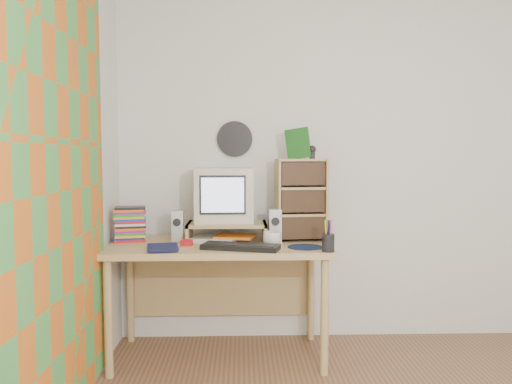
{
  "coord_description": "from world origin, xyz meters",
  "views": [
    {
      "loc": [
        -0.88,
        -1.8,
        1.32
      ],
      "look_at": [
        -0.79,
        1.33,
        1.08
      ],
      "focal_mm": 35.0,
      "sensor_mm": 36.0,
      "label": 1
    }
  ],
  "objects": [
    {
      "name": "back_wall",
      "position": [
        0.0,
        1.75,
        1.25
      ],
      "size": [
        3.5,
        0.0,
        3.5
      ],
      "primitive_type": "plane",
      "rotation": [
        1.57,
        0.0,
        0.0
      ],
      "color": "silver",
      "rests_on": "floor"
    },
    {
      "name": "curtain",
      "position": [
        -1.71,
        0.48,
        1.15
      ],
      "size": [
        0.0,
        2.2,
        2.2
      ],
      "primitive_type": "plane",
      "rotation": [
        1.57,
        0.0,
        1.57
      ],
      "color": "#CD631D",
      "rests_on": "left_wall"
    },
    {
      "name": "wall_disc",
      "position": [
        -0.93,
        1.73,
        1.43
      ],
      "size": [
        0.25,
        0.02,
        0.25
      ],
      "primitive_type": "cylinder",
      "rotation": [
        1.57,
        0.0,
        0.0
      ],
      "color": "black",
      "rests_on": "back_wall"
    },
    {
      "name": "desk",
      "position": [
        -1.03,
        1.44,
        0.62
      ],
      "size": [
        1.4,
        0.7,
        0.75
      ],
      "color": "tan",
      "rests_on": "floor"
    },
    {
      "name": "monitor_riser",
      "position": [
        -0.98,
        1.48,
        0.84
      ],
      "size": [
        0.52,
        0.3,
        0.12
      ],
      "color": "tan",
      "rests_on": "desk"
    },
    {
      "name": "crt_monitor",
      "position": [
        -1.0,
        1.53,
        1.05
      ],
      "size": [
        0.4,
        0.4,
        0.36
      ],
      "primitive_type": "cube",
      "rotation": [
        0.0,
        0.0,
        0.05
      ],
      "color": "beige",
      "rests_on": "monitor_riser"
    },
    {
      "name": "speaker_left",
      "position": [
        -1.3,
        1.44,
        0.85
      ],
      "size": [
        0.08,
        0.08,
        0.2
      ],
      "primitive_type": "cube",
      "rotation": [
        0.0,
        0.0,
        0.04
      ],
      "color": "#BCBDC1",
      "rests_on": "desk"
    },
    {
      "name": "speaker_right",
      "position": [
        -0.67,
        1.42,
        0.86
      ],
      "size": [
        0.08,
        0.08,
        0.22
      ],
      "primitive_type": "cube",
      "rotation": [
        0.0,
        0.0,
        0.05
      ],
      "color": "#BCBDC1",
      "rests_on": "desk"
    },
    {
      "name": "keyboard",
      "position": [
        -0.89,
        1.16,
        0.77
      ],
      "size": [
        0.49,
        0.28,
        0.03
      ],
      "primitive_type": "cube",
      "rotation": [
        0.0,
        0.0,
        -0.27
      ],
      "color": "black",
      "rests_on": "desk"
    },
    {
      "name": "dvd_stack",
      "position": [
        -1.62,
        1.48,
        0.89
      ],
      "size": [
        0.22,
        0.17,
        0.27
      ],
      "primitive_type": null,
      "rotation": [
        0.0,
        0.0,
        0.2
      ],
      "color": "brown",
      "rests_on": "desk"
    },
    {
      "name": "cd_rack",
      "position": [
        -0.49,
        1.47,
        1.02
      ],
      "size": [
        0.34,
        0.21,
        0.54
      ],
      "primitive_type": "cube",
      "rotation": [
        0.0,
        0.0,
        0.1
      ],
      "color": "tan",
      "rests_on": "desk"
    },
    {
      "name": "mug",
      "position": [
        -0.7,
        1.26,
        0.8
      ],
      "size": [
        0.12,
        0.12,
        0.09
      ],
      "primitive_type": "imported",
      "rotation": [
        0.0,
        0.0,
        -0.04
      ],
      "color": "silver",
      "rests_on": "desk"
    },
    {
      "name": "diary",
      "position": [
        -1.45,
        1.16,
        0.77
      ],
      "size": [
        0.25,
        0.2,
        0.04
      ],
      "primitive_type": "imported",
      "rotation": [
        0.0,
        0.0,
        0.18
      ],
      "color": "#0F1337",
      "rests_on": "desk"
    },
    {
      "name": "mousepad",
      "position": [
        -0.49,
        1.22,
        0.75
      ],
      "size": [
        0.22,
        0.22,
        0.0
      ],
      "primitive_type": "cylinder",
      "rotation": [
        0.0,
        0.0,
        0.02
      ],
      "color": "black",
      "rests_on": "desk"
    },
    {
      "name": "pen_cup",
      "position": [
        -0.38,
        1.08,
        0.82
      ],
      "size": [
        0.09,
        0.09,
        0.15
      ],
      "primitive_type": null,
      "rotation": [
        0.0,
        0.0,
        -0.3
      ],
      "color": "black",
      "rests_on": "desk"
    },
    {
      "name": "papers",
      "position": [
        -1.01,
        1.45,
        0.77
      ],
      "size": [
        0.33,
        0.27,
        0.04
      ],
      "primitive_type": null,
      "rotation": [
        0.0,
        0.0,
        -0.25
      ],
      "color": "beige",
      "rests_on": "desk"
    },
    {
      "name": "red_box",
      "position": [
        -1.23,
        1.3,
        0.77
      ],
      "size": [
        0.08,
        0.05,
        0.04
      ],
      "primitive_type": "cube",
      "rotation": [
        0.0,
        0.0,
        -0.11
      ],
      "color": "red",
      "rests_on": "desk"
    },
    {
      "name": "game_box",
      "position": [
        -0.51,
        1.46,
        1.39
      ],
      "size": [
        0.16,
        0.08,
        0.2
      ],
      "primitive_type": "cube",
      "rotation": [
        0.0,
        0.0,
        -0.34
      ],
      "color": "#175318",
      "rests_on": "cd_rack"
    },
    {
      "name": "webcam",
      "position": [
        -0.42,
        1.44,
        1.34
      ],
      "size": [
        0.05,
        0.05,
        0.09
      ],
      "primitive_type": null,
      "rotation": [
        0.0,
        0.0,
        -0.06
      ],
      "color": "black",
      "rests_on": "cd_rack"
    }
  ]
}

